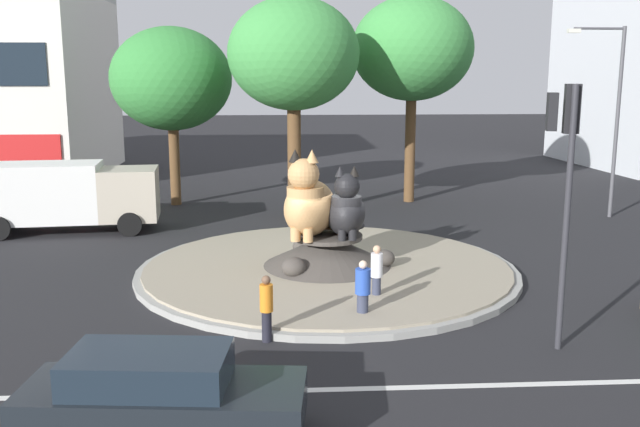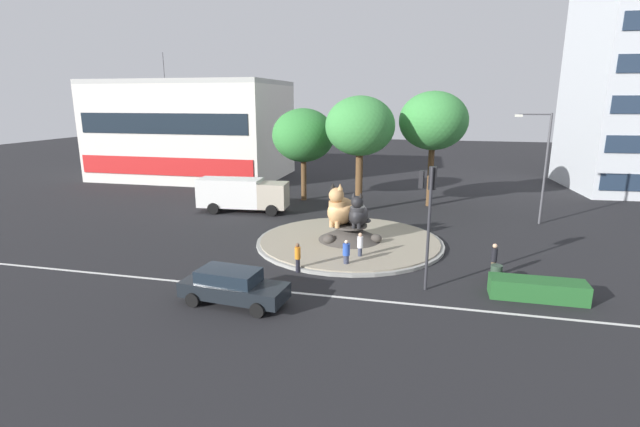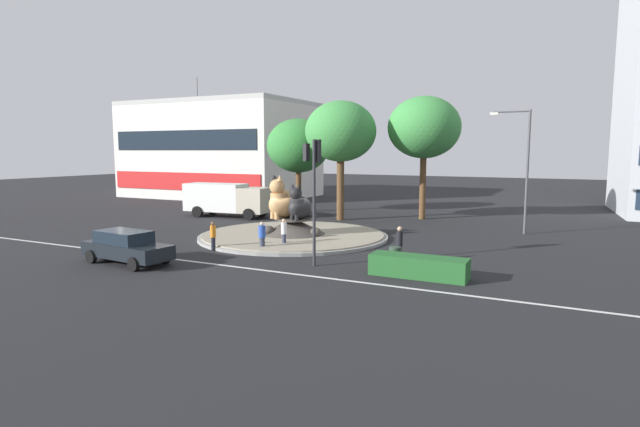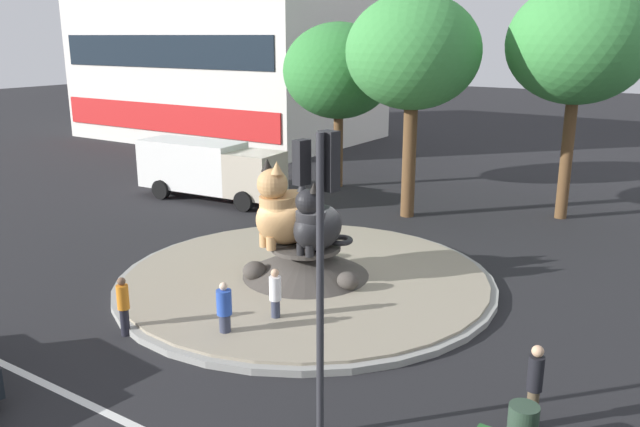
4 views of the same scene
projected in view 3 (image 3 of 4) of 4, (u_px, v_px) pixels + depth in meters
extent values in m
plane|color=black|center=(293.00, 238.00, 31.63)|extent=(160.00, 160.00, 0.00)
cube|color=silver|center=(209.00, 263.00, 24.40)|extent=(112.00, 0.20, 0.01)
cylinder|color=gray|center=(293.00, 236.00, 31.62)|extent=(11.62, 11.62, 0.18)
cylinder|color=gray|center=(293.00, 234.00, 31.60)|extent=(11.16, 11.16, 0.08)
cone|color=#423D38|center=(293.00, 226.00, 31.54)|extent=(3.91, 3.91, 0.96)
cylinder|color=#423D38|center=(293.00, 219.00, 31.49)|extent=(2.15, 2.15, 0.12)
ellipsoid|color=#423D38|center=(316.00, 232.00, 30.53)|extent=(0.67, 0.57, 0.54)
ellipsoid|color=#423D38|center=(294.00, 226.00, 33.08)|extent=(0.65, 0.56, 0.52)
ellipsoid|color=#423D38|center=(268.00, 230.00, 30.96)|extent=(0.72, 0.73, 0.58)
ellipsoid|color=tan|center=(285.00, 204.00, 31.57)|extent=(2.15, 2.67, 1.68)
cylinder|color=tan|center=(279.00, 202.00, 31.22)|extent=(1.39, 1.39, 1.05)
sphere|color=tan|center=(277.00, 187.00, 30.99)|extent=(0.93, 0.93, 0.93)
torus|color=tan|center=(301.00, 214.00, 32.03)|extent=(1.33, 1.33, 0.21)
cone|color=tan|center=(280.00, 178.00, 30.75)|extent=(0.48, 0.48, 0.38)
cone|color=black|center=(274.00, 178.00, 31.11)|extent=(0.48, 0.48, 0.38)
cylinder|color=tan|center=(277.00, 216.00, 30.92)|extent=(0.29, 0.29, 0.42)
cylinder|color=tan|center=(273.00, 215.00, 31.20)|extent=(0.29, 0.29, 0.42)
ellipsoid|color=black|center=(300.00, 208.00, 31.06)|extent=(1.21, 1.89, 1.37)
cylinder|color=black|center=(297.00, 206.00, 30.70)|extent=(0.90, 0.90, 0.86)
sphere|color=black|center=(296.00, 193.00, 30.49)|extent=(0.75, 0.75, 0.75)
torus|color=black|center=(310.00, 215.00, 31.67)|extent=(0.92, 0.92, 0.17)
cone|color=black|center=(299.00, 186.00, 30.34)|extent=(0.31, 0.31, 0.31)
cone|color=black|center=(293.00, 186.00, 30.53)|extent=(0.31, 0.31, 0.31)
cylinder|color=black|center=(297.00, 217.00, 30.44)|extent=(0.24, 0.24, 0.34)
cylinder|color=black|center=(292.00, 217.00, 30.58)|extent=(0.24, 0.24, 0.34)
cylinder|color=#2D2D33|center=(314.00, 204.00, 23.51)|extent=(0.14, 0.14, 5.84)
cube|color=black|center=(317.00, 151.00, 23.40)|extent=(0.36, 0.29, 1.05)
sphere|color=#360606|center=(318.00, 144.00, 23.42)|extent=(0.18, 0.18, 0.18)
sphere|color=#392706|center=(318.00, 151.00, 23.46)|extent=(0.18, 0.18, 0.18)
sphere|color=green|center=(318.00, 158.00, 23.50)|extent=(0.18, 0.18, 0.18)
cube|color=black|center=(306.00, 152.00, 23.50)|extent=(0.25, 0.31, 0.80)
cube|color=silver|center=(221.00, 152.00, 60.12)|extent=(20.41, 13.29, 10.36)
cube|color=red|center=(184.00, 181.00, 54.60)|extent=(19.50, 0.25, 1.87)
cube|color=#19232D|center=(182.00, 140.00, 54.08)|extent=(18.69, 0.21, 2.07)
cube|color=#B2B2AD|center=(220.00, 105.00, 59.45)|extent=(20.41, 13.29, 0.50)
cylinder|color=#4C4C51|center=(197.00, 90.00, 60.33)|extent=(0.10, 0.10, 3.05)
cube|color=#235B28|center=(418.00, 267.00, 21.73)|extent=(4.13, 1.20, 0.90)
cylinder|color=brown|center=(340.00, 190.00, 39.41)|extent=(0.57, 0.57, 4.63)
ellipsoid|color=#3D8E42|center=(341.00, 131.00, 38.86)|extent=(5.40, 5.40, 4.59)
cylinder|color=brown|center=(299.00, 191.00, 44.69)|extent=(0.48, 0.48, 3.58)
ellipsoid|color=#337F38|center=(298.00, 146.00, 44.20)|extent=(5.44, 5.44, 4.63)
cylinder|color=brown|center=(423.00, 188.00, 39.86)|extent=(0.49, 0.49, 4.88)
ellipsoid|color=#3D8E42|center=(424.00, 127.00, 39.29)|extent=(5.58, 5.58, 4.74)
cylinder|color=#4C4C51|center=(527.00, 173.00, 32.46)|extent=(0.16, 0.16, 7.89)
cylinder|color=#4C4C51|center=(512.00, 112.00, 32.42)|extent=(2.14, 0.19, 0.10)
cube|color=silver|center=(494.00, 114.00, 32.87)|extent=(0.50, 0.24, 0.16)
cylinder|color=black|center=(213.00, 244.00, 27.46)|extent=(0.23, 0.23, 0.73)
cylinder|color=orange|center=(213.00, 231.00, 27.38)|extent=(0.31, 0.31, 0.63)
sphere|color=brown|center=(213.00, 224.00, 27.33)|extent=(0.21, 0.21, 0.21)
cylinder|color=#33384C|center=(262.00, 244.00, 27.45)|extent=(0.29, 0.29, 0.73)
cylinder|color=#284CB2|center=(262.00, 232.00, 27.37)|extent=(0.38, 0.38, 0.63)
sphere|color=beige|center=(262.00, 224.00, 27.32)|extent=(0.21, 0.21, 0.21)
cylinder|color=#33384C|center=(284.00, 241.00, 28.44)|extent=(0.24, 0.24, 0.74)
cylinder|color=silver|center=(284.00, 228.00, 28.35)|extent=(0.32, 0.32, 0.64)
sphere|color=tan|center=(284.00, 221.00, 28.30)|extent=(0.21, 0.21, 0.21)
cylinder|color=brown|center=(399.00, 254.00, 24.56)|extent=(0.23, 0.23, 0.81)
cylinder|color=black|center=(400.00, 239.00, 24.47)|extent=(0.30, 0.30, 0.71)
sphere|color=tan|center=(400.00, 229.00, 24.41)|extent=(0.23, 0.23, 0.23)
cube|color=black|center=(127.00, 250.00, 24.32)|extent=(4.86, 2.20, 0.66)
cube|color=#19232D|center=(124.00, 237.00, 24.36)|extent=(2.77, 1.79, 0.58)
cylinder|color=black|center=(165.00, 257.00, 24.27)|extent=(0.66, 0.28, 0.64)
cylinder|color=black|center=(134.00, 264.00, 22.80)|extent=(0.66, 0.28, 0.64)
cylinder|color=black|center=(123.00, 250.00, 25.91)|extent=(0.66, 0.28, 0.64)
cylinder|color=black|center=(91.00, 256.00, 24.45)|extent=(0.66, 0.28, 0.64)
cube|color=#B7AD99|center=(254.00, 200.00, 40.44)|extent=(2.32, 2.32, 1.97)
cube|color=silver|center=(216.00, 197.00, 41.72)|extent=(5.15, 2.57, 2.23)
cylinder|color=black|center=(262.00, 211.00, 41.52)|extent=(0.92, 0.38, 0.90)
cylinder|color=black|center=(249.00, 214.00, 39.55)|extent=(0.92, 0.38, 0.90)
cylinder|color=black|center=(212.00, 209.00, 43.23)|extent=(0.92, 0.38, 0.90)
cylinder|color=black|center=(198.00, 212.00, 41.26)|extent=(0.92, 0.38, 0.90)
cylinder|color=#2D4233|center=(395.00, 256.00, 23.82)|extent=(0.56, 0.56, 0.90)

